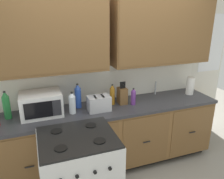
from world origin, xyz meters
name	(u,v)px	position (x,y,z in m)	size (l,w,h in m)	color
ground_plane	(120,177)	(0.00, 0.00, 0.00)	(8.00, 8.00, 0.00)	gray
wall_unit	(107,48)	(0.00, 0.50, 1.65)	(4.10, 0.40, 2.47)	silver
counter_run	(113,136)	(0.00, 0.30, 0.47)	(2.93, 0.64, 0.91)	black
stove_range	(79,175)	(-0.60, -0.33, 0.47)	(0.76, 0.68, 0.95)	white
microwave	(41,104)	(-0.88, 0.37, 1.05)	(0.48, 0.37, 0.28)	white
toaster	(99,103)	(-0.20, 0.25, 1.00)	(0.28, 0.18, 0.19)	#B7B7BC
knife_block	(122,95)	(0.16, 0.36, 1.02)	(0.11, 0.14, 0.31)	brown
sink_faucet	(155,88)	(0.76, 0.51, 1.01)	(0.02, 0.02, 0.20)	#B2B5BA
paper_towel_roll	(190,86)	(1.26, 0.35, 1.04)	(0.12, 0.12, 0.26)	white
bottle_violet	(133,97)	(0.29, 0.27, 1.02)	(0.06, 0.06, 0.23)	#663384
bottle_amber	(112,95)	(0.02, 0.37, 1.04)	(0.07, 0.07, 0.28)	#9E6619
bottle_blue	(78,96)	(-0.42, 0.43, 1.06)	(0.08, 0.08, 0.32)	blue
bottle_green	(6,105)	(-1.26, 0.40, 1.07)	(0.08, 0.08, 0.34)	#237A38
bottle_clear	(72,103)	(-0.53, 0.28, 1.04)	(0.08, 0.08, 0.28)	silver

